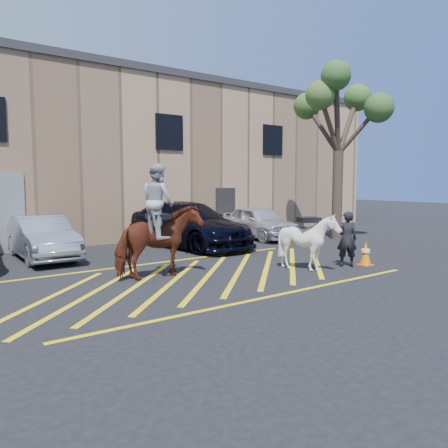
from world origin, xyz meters
TOP-DOWN VIEW (x-y plane):
  - ground at (0.00, 0.00)m, footprint 90.00×90.00m
  - car_silver_sedan at (-2.80, 5.04)m, footprint 1.53×4.24m
  - car_blue_suv at (2.44, 4.62)m, footprint 3.12×6.14m
  - car_white_suv at (6.23, 4.82)m, footprint 2.09×4.38m
  - handler at (4.08, -1.59)m, footprint 0.71×0.68m
  - warehouse at (-0.01, 11.99)m, footprint 32.42×10.20m
  - hatching_zone at (-0.00, -0.30)m, footprint 12.60×5.12m
  - mounted_bay at (-1.10, 0.32)m, footprint 2.27×1.11m
  - saddled_white at (2.74, -1.32)m, footprint 1.75×1.84m
  - traffic_cone at (4.67, -1.83)m, footprint 0.38×0.38m
  - tree at (8.78, 2.62)m, footprint 3.99×4.37m

SIDE VIEW (x-z plane):
  - ground at x=0.00m, z-range 0.00..0.00m
  - hatching_zone at x=0.00m, z-range 0.00..0.01m
  - traffic_cone at x=4.67m, z-range 0.00..0.73m
  - car_silver_sedan at x=-2.80m, z-range 0.00..1.39m
  - car_white_suv at x=6.23m, z-range 0.00..1.44m
  - saddled_white at x=2.74m, z-range 0.01..1.62m
  - handler at x=4.08m, z-range 0.00..1.63m
  - car_blue_suv at x=2.44m, z-range 0.00..1.71m
  - mounted_bay at x=-1.10m, z-range -0.29..2.67m
  - warehouse at x=-0.01m, z-range 0.00..7.30m
  - tree at x=8.78m, z-range 2.04..9.35m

